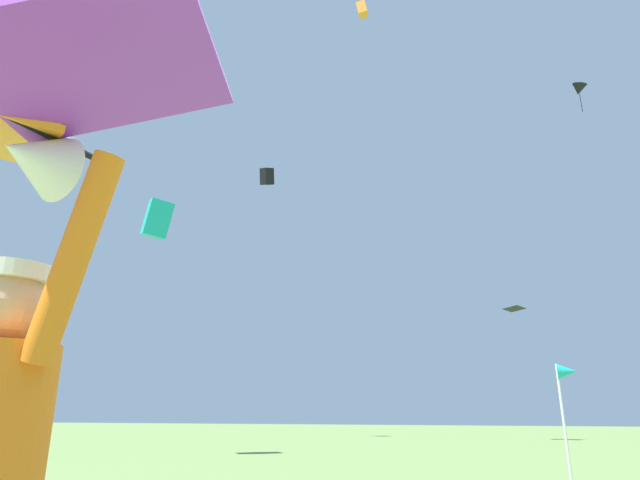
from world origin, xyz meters
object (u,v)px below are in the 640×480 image
object	(u,v)px
distant_kite_black_low_right	(514,308)
marker_flag	(567,380)
distant_kite_orange_high_right	(362,10)
held_stunt_kite	(23,117)
distant_kite_black_mid_left	(579,89)
distant_kite_teal_high_left	(157,219)
distant_kite_black_low_left	(267,176)

from	to	relation	value
distant_kite_black_low_right	marker_flag	world-z (taller)	distant_kite_black_low_right
distant_kite_orange_high_right	held_stunt_kite	bearing A→B (deg)	-78.32
distant_kite_black_mid_left	distant_kite_teal_high_left	size ratio (longest dim) A/B	1.52
distant_kite_black_mid_left	marker_flag	size ratio (longest dim) A/B	1.08
distant_kite_black_mid_left	distant_kite_black_low_right	bearing A→B (deg)	-133.49
distant_kite_teal_high_left	marker_flag	world-z (taller)	distant_kite_teal_high_left
held_stunt_kite	distant_kite_teal_high_left	world-z (taller)	distant_kite_teal_high_left
distant_kite_black_low_left	marker_flag	size ratio (longest dim) A/B	0.60
held_stunt_kite	distant_kite_teal_high_left	xyz separation A→B (m)	(-9.04, 12.32, 5.00)
distant_kite_teal_high_left	distant_kite_black_low_right	bearing A→B (deg)	53.29
held_stunt_kite	distant_kite_orange_high_right	world-z (taller)	distant_kite_orange_high_right
distant_kite_black_low_right	distant_kite_black_mid_left	xyz separation A→B (m)	(5.18, 5.46, 14.33)
distant_kite_teal_high_left	distant_kite_orange_high_right	bearing A→B (deg)	58.51
distant_kite_orange_high_right	distant_kite_teal_high_left	distance (m)	16.13
held_stunt_kite	marker_flag	size ratio (longest dim) A/B	0.83
distant_kite_black_low_right	distant_kite_black_mid_left	size ratio (longest dim) A/B	0.49
distant_kite_orange_high_right	distant_kite_teal_high_left	world-z (taller)	distant_kite_orange_high_right
distant_kite_black_low_right	marker_flag	xyz separation A→B (m)	(0.72, -17.96, -4.35)
held_stunt_kite	marker_flag	world-z (taller)	held_stunt_kite
distant_kite_orange_high_right	marker_flag	bearing A→B (deg)	-62.45
distant_kite_black_low_right	distant_kite_black_mid_left	distance (m)	16.19
held_stunt_kite	marker_flag	bearing A→B (deg)	76.07
distant_kite_black_mid_left	distant_kite_black_low_left	distance (m)	20.19
held_stunt_kite	distant_kite_teal_high_left	bearing A→B (deg)	126.27
distant_kite_black_low_right	held_stunt_kite	bearing A→B (deg)	-92.91
distant_kite_orange_high_right	distant_kite_black_low_left	distance (m)	9.98
distant_kite_black_low_left	distant_kite_teal_high_left	distance (m)	13.47
distant_kite_black_low_left	distant_kite_teal_high_left	size ratio (longest dim) A/B	0.84
distant_kite_black_low_right	distant_kite_orange_high_right	xyz separation A→B (m)	(-5.52, -5.99, 14.26)
marker_flag	distant_kite_black_low_right	bearing A→B (deg)	92.30
held_stunt_kite	distant_kite_black_low_left	xyz separation A→B (m)	(-10.91, 23.84, 11.73)
distant_kite_black_low_right	distant_kite_black_low_left	bearing A→B (deg)	-168.93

